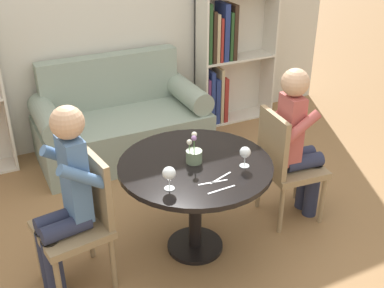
# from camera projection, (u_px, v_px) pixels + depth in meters

# --- Properties ---
(ground_plane) EXTENTS (16.00, 16.00, 0.00)m
(ground_plane) POSITION_uv_depth(u_px,v_px,m) (195.00, 247.00, 3.49)
(ground_plane) COLOR olive
(back_wall) EXTENTS (5.20, 0.05, 2.70)m
(back_wall) POSITION_uv_depth(u_px,v_px,m) (99.00, 5.00, 4.45)
(back_wall) COLOR beige
(back_wall) RESTS_ON ground_plane
(round_table) EXTENTS (1.03, 1.03, 0.70)m
(round_table) POSITION_uv_depth(u_px,v_px,m) (195.00, 179.00, 3.22)
(round_table) COLOR black
(round_table) RESTS_ON ground_plane
(couch) EXTENTS (1.58, 0.80, 0.92)m
(couch) POSITION_uv_depth(u_px,v_px,m) (121.00, 124.00, 4.60)
(couch) COLOR gray
(couch) RESTS_ON ground_plane
(bookshelf_right) EXTENTS (0.86, 0.28, 1.41)m
(bookshelf_right) POSITION_uv_depth(u_px,v_px,m) (225.00, 59.00, 5.13)
(bookshelf_right) COLOR silver
(bookshelf_right) RESTS_ON ground_plane
(chair_left) EXTENTS (0.47, 0.47, 0.90)m
(chair_left) POSITION_uv_depth(u_px,v_px,m) (82.00, 217.00, 2.99)
(chair_left) COLOR #937A56
(chair_left) RESTS_ON ground_plane
(chair_right) EXTENTS (0.46, 0.46, 0.90)m
(chair_right) POSITION_uv_depth(u_px,v_px,m) (285.00, 162.00, 3.59)
(chair_right) COLOR #937A56
(chair_right) RESTS_ON ground_plane
(person_left) EXTENTS (0.45, 0.38, 1.25)m
(person_left) POSITION_uv_depth(u_px,v_px,m) (65.00, 200.00, 2.86)
(person_left) COLOR #282D47
(person_left) RESTS_ON ground_plane
(person_right) EXTENTS (0.44, 0.37, 1.22)m
(person_right) POSITION_uv_depth(u_px,v_px,m) (298.00, 142.00, 3.54)
(person_right) COLOR #282D47
(person_right) RESTS_ON ground_plane
(wine_glass_left) EXTENTS (0.08, 0.08, 0.15)m
(wine_glass_left) POSITION_uv_depth(u_px,v_px,m) (169.00, 174.00, 2.85)
(wine_glass_left) COLOR white
(wine_glass_left) RESTS_ON round_table
(wine_glass_right) EXTENTS (0.07, 0.07, 0.14)m
(wine_glass_right) POSITION_uv_depth(u_px,v_px,m) (245.00, 153.00, 3.08)
(wine_glass_right) COLOR white
(wine_glass_right) RESTS_ON round_table
(flower_vase) EXTENTS (0.11, 0.11, 0.22)m
(flower_vase) POSITION_uv_depth(u_px,v_px,m) (194.00, 154.00, 3.15)
(flower_vase) COLOR gray
(flower_vase) RESTS_ON round_table
(knife_left_setting) EXTENTS (0.19, 0.04, 0.00)m
(knife_left_setting) POSITION_uv_depth(u_px,v_px,m) (213.00, 182.00, 2.95)
(knife_left_setting) COLOR silver
(knife_left_setting) RESTS_ON round_table
(fork_left_setting) EXTENTS (0.18, 0.07, 0.00)m
(fork_left_setting) POSITION_uv_depth(u_px,v_px,m) (221.00, 178.00, 3.00)
(fork_left_setting) COLOR silver
(fork_left_setting) RESTS_ON round_table
(knife_right_setting) EXTENTS (0.19, 0.02, 0.00)m
(knife_right_setting) POSITION_uv_depth(u_px,v_px,m) (221.00, 190.00, 2.88)
(knife_right_setting) COLOR silver
(knife_right_setting) RESTS_ON round_table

